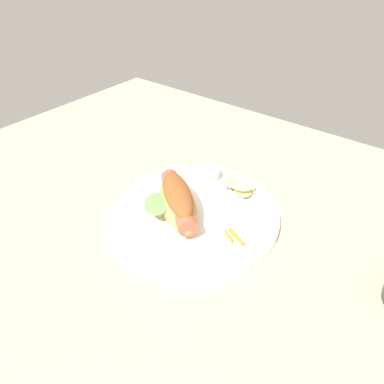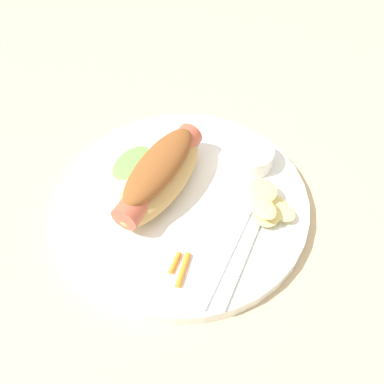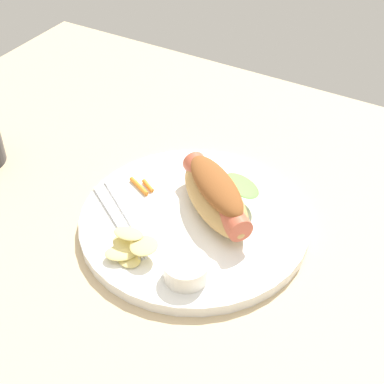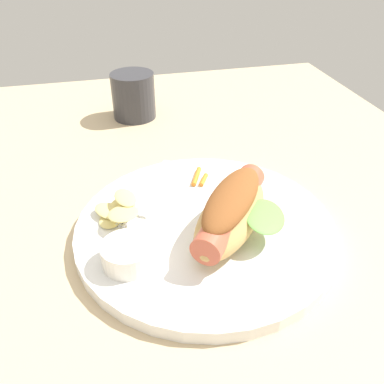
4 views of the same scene
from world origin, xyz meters
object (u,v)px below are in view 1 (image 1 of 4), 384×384
object	(u,v)px
hot_dog	(177,201)
knife	(245,219)
sauce_ramekin	(206,174)
carrot_garnish	(234,237)
chips_pile	(240,187)
fork	(251,213)
plate	(194,214)

from	to	relation	value
hot_dog	knife	bearing A→B (deg)	-112.98
sauce_ramekin	carrot_garnish	distance (cm)	17.70
knife	chips_pile	world-z (taller)	chips_pile
fork	chips_pile	size ratio (longest dim) A/B	1.88
chips_pile	carrot_garnish	size ratio (longest dim) A/B	1.71
hot_dog	knife	xyz separation A→B (cm)	(-10.46, -5.87, -2.74)
fork	knife	distance (cm)	2.20
hot_dog	chips_pile	distance (cm)	13.43
fork	chips_pile	bearing A→B (deg)	-7.58
chips_pile	sauce_ramekin	bearing A→B (deg)	1.73
fork	plate	bearing A→B (deg)	65.65
plate	fork	world-z (taller)	fork
plate	carrot_garnish	size ratio (longest dim) A/B	7.08
plate	chips_pile	distance (cm)	10.52
knife	carrot_garnish	size ratio (longest dim) A/B	3.18
chips_pile	carrot_garnish	xyz separation A→B (cm)	(-5.92, 11.34, -0.91)
plate	sauce_ramekin	xyz separation A→B (cm)	(4.38, -9.49, 2.03)
plate	hot_dog	size ratio (longest dim) A/B	1.90
fork	carrot_garnish	distance (cm)	7.27
carrot_garnish	sauce_ramekin	bearing A→B (deg)	-38.94
plate	carrot_garnish	bearing A→B (deg)	170.20
hot_dog	fork	distance (cm)	13.39
sauce_ramekin	chips_pile	distance (cm)	7.83
plate	carrot_garnish	xyz separation A→B (cm)	(-9.37, 1.62, 1.12)
carrot_garnish	plate	bearing A→B (deg)	-9.80
hot_dog	chips_pile	world-z (taller)	hot_dog
fork	sauce_ramekin	bearing A→B (deg)	15.19
chips_pile	carrot_garnish	distance (cm)	12.83
plate	carrot_garnish	world-z (taller)	carrot_garnish
plate	fork	xyz separation A→B (cm)	(-8.43, -5.59, 1.00)
fork	carrot_garnish	bearing A→B (deg)	129.51
plate	knife	world-z (taller)	knife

